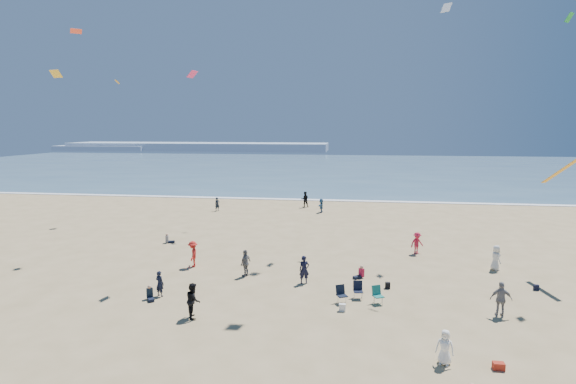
# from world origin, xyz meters

# --- Properties ---
(ocean) EXTENTS (220.00, 100.00, 0.06)m
(ocean) POSITION_xyz_m (0.00, 95.00, 0.03)
(ocean) COLOR #476B84
(ocean) RESTS_ON ground
(surf_line) EXTENTS (220.00, 1.20, 0.08)m
(surf_line) POSITION_xyz_m (0.00, 45.00, 0.04)
(surf_line) COLOR white
(surf_line) RESTS_ON ground
(headland_far) EXTENTS (110.00, 20.00, 3.20)m
(headland_far) POSITION_xyz_m (-60.00, 170.00, 1.60)
(headland_far) COLOR #7A8EA8
(headland_far) RESTS_ON ground
(headland_near) EXTENTS (40.00, 14.00, 2.00)m
(headland_near) POSITION_xyz_m (-100.00, 165.00, 1.00)
(headland_near) COLOR #7A8EA8
(headland_near) RESTS_ON ground
(standing_flyers) EXTENTS (34.92, 48.99, 1.94)m
(standing_flyers) POSITION_xyz_m (3.91, 14.59, 0.88)
(standing_flyers) COLOR red
(standing_flyers) RESTS_ON ground
(seated_group) EXTENTS (20.59, 24.32, 0.84)m
(seated_group) POSITION_xyz_m (1.36, 8.26, 0.42)
(seated_group) COLOR silver
(seated_group) RESTS_ON ground
(chair_cluster) EXTENTS (2.81, 1.54, 1.00)m
(chair_cluster) POSITION_xyz_m (5.80, 9.83, 0.50)
(chair_cluster) COLOR black
(chair_cluster) RESTS_ON ground
(white_tote) EXTENTS (0.35, 0.20, 0.40)m
(white_tote) POSITION_xyz_m (4.88, 8.42, 0.20)
(white_tote) COLOR white
(white_tote) RESTS_ON ground
(black_backpack) EXTENTS (0.30, 0.22, 0.38)m
(black_backpack) POSITION_xyz_m (7.54, 12.24, 0.19)
(black_backpack) COLOR black
(black_backpack) RESTS_ON ground
(cooler) EXTENTS (0.45, 0.30, 0.30)m
(cooler) POSITION_xyz_m (11.30, 3.42, 0.15)
(cooler) COLOR #AA2818
(cooler) RESTS_ON ground
(navy_bag) EXTENTS (0.28, 0.18, 0.34)m
(navy_bag) POSITION_xyz_m (16.40, 13.21, 0.17)
(navy_bag) COLOR black
(navy_bag) RESTS_ON ground
(kites_aloft) EXTENTS (47.09, 43.48, 29.27)m
(kites_aloft) POSITION_xyz_m (10.75, 12.35, 15.45)
(kites_aloft) COLOR orange
(kites_aloft) RESTS_ON ground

